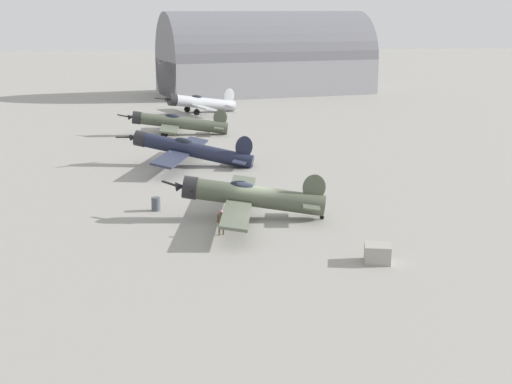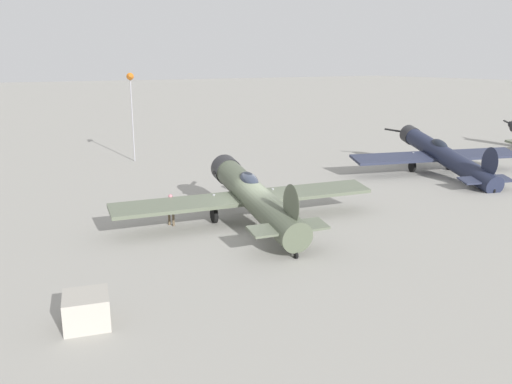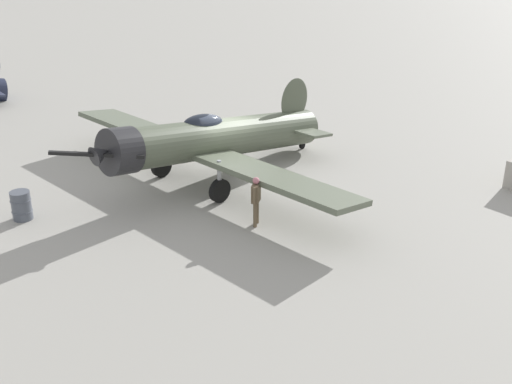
# 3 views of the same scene
# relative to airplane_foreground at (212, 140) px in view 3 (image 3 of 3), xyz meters

# --- Properties ---
(ground_plane) EXTENTS (400.00, 400.00, 0.00)m
(ground_plane) POSITION_rel_airplane_foreground_xyz_m (-0.51, 0.08, -1.52)
(ground_plane) COLOR gray
(airplane_foreground) EXTENTS (10.68, 13.45, 3.09)m
(airplane_foreground) POSITION_rel_airplane_foreground_xyz_m (0.00, 0.00, 0.00)
(airplane_foreground) COLOR #4C5442
(airplane_foreground) RESTS_ON ground_plane
(ground_crew_mechanic) EXTENTS (0.57, 0.37, 1.58)m
(ground_crew_mechanic) POSITION_rel_airplane_foreground_xyz_m (2.02, 3.39, -0.57)
(ground_crew_mechanic) COLOR brown
(ground_crew_mechanic) RESTS_ON ground_plane
(fuel_drum) EXTENTS (0.64, 0.64, 0.92)m
(fuel_drum) POSITION_rel_airplane_foreground_xyz_m (6.01, -2.75, -1.06)
(fuel_drum) COLOR #474C56
(fuel_drum) RESTS_ON ground_plane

